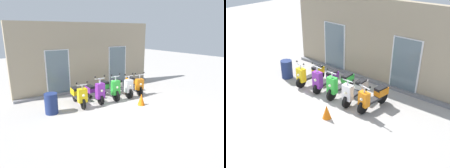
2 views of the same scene
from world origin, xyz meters
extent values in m
plane|color=#A8A39E|center=(0.00, 0.00, 0.00)|extent=(40.00, 40.00, 0.00)
cube|color=gray|center=(0.00, 3.23, 1.81)|extent=(8.05, 0.30, 3.61)
cube|color=slate|center=(0.00, 2.98, 0.06)|extent=(8.05, 0.20, 0.12)
cube|color=silver|center=(-1.82, 3.06, 1.15)|extent=(1.23, 0.04, 2.30)
cube|color=slate|center=(-1.82, 3.04, 1.15)|extent=(1.11, 0.02, 2.22)
cube|color=silver|center=(1.82, 3.06, 1.15)|extent=(1.23, 0.04, 2.30)
cube|color=slate|center=(1.82, 3.04, 1.15)|extent=(1.11, 0.02, 2.22)
cylinder|color=black|center=(-1.69, 0.63, 0.24)|extent=(0.14, 0.49, 0.48)
cylinder|color=black|center=(-1.58, 1.71, 0.24)|extent=(0.14, 0.49, 0.48)
cube|color=#2D2D30|center=(-1.64, 1.17, 0.34)|extent=(0.33, 0.70, 0.09)
cube|color=yellow|center=(-1.69, 0.67, 0.59)|extent=(0.40, 0.28, 0.58)
sphere|color=#F2EFCC|center=(-1.70, 0.54, 0.63)|extent=(0.12, 0.12, 0.12)
cube|color=yellow|center=(-1.59, 1.61, 0.51)|extent=(0.35, 0.55, 0.28)
cube|color=black|center=(-1.60, 1.57, 0.65)|extent=(0.31, 0.50, 0.11)
cylinder|color=silver|center=(-1.69, 0.67, 0.96)|extent=(0.06, 0.06, 0.20)
cylinder|color=silver|center=(-1.69, 0.67, 1.04)|extent=(0.45, 0.08, 0.04)
sphere|color=black|center=(-1.47, 0.64, 1.14)|extent=(0.07, 0.07, 0.07)
sphere|color=black|center=(-1.91, 0.69, 1.14)|extent=(0.07, 0.07, 0.07)
cylinder|color=black|center=(-0.80, 0.68, 0.22)|extent=(0.11, 0.45, 0.45)
cylinder|color=black|center=(-0.79, 1.76, 0.22)|extent=(0.11, 0.45, 0.45)
cube|color=#2D2D30|center=(-0.79, 1.22, 0.32)|extent=(0.26, 0.67, 0.09)
cube|color=purple|center=(-0.80, 0.72, 0.62)|extent=(0.38, 0.24, 0.68)
sphere|color=#F2EFCC|center=(-0.80, 0.59, 0.66)|extent=(0.12, 0.12, 0.12)
cube|color=purple|center=(-0.79, 1.66, 0.47)|extent=(0.30, 0.52, 0.28)
cube|color=black|center=(-0.79, 1.62, 0.61)|extent=(0.26, 0.48, 0.11)
cylinder|color=silver|center=(-0.80, 0.72, 1.07)|extent=(0.06, 0.06, 0.26)
cylinder|color=silver|center=(-0.80, 0.72, 1.18)|extent=(0.48, 0.04, 0.04)
sphere|color=black|center=(-0.55, 0.72, 1.28)|extent=(0.07, 0.07, 0.07)
sphere|color=black|center=(-1.04, 0.72, 1.28)|extent=(0.07, 0.07, 0.07)
cylinder|color=black|center=(0.01, 0.64, 0.27)|extent=(0.08, 0.53, 0.53)
cylinder|color=black|center=(0.01, 1.78, 0.27)|extent=(0.08, 0.53, 0.53)
cube|color=#2D2D30|center=(0.01, 1.21, 0.37)|extent=(0.26, 0.71, 0.09)
cube|color=green|center=(0.01, 0.68, 0.65)|extent=(0.38, 0.24, 0.65)
sphere|color=#F2EFCC|center=(0.01, 0.55, 0.69)|extent=(0.12, 0.12, 0.12)
cube|color=green|center=(0.01, 1.68, 0.56)|extent=(0.30, 0.52, 0.28)
cube|color=black|center=(0.01, 1.64, 0.70)|extent=(0.26, 0.48, 0.11)
cylinder|color=silver|center=(0.01, 0.68, 1.08)|extent=(0.06, 0.06, 0.24)
cylinder|color=silver|center=(0.01, 0.68, 1.18)|extent=(0.45, 0.04, 0.04)
sphere|color=black|center=(0.23, 0.68, 1.28)|extent=(0.07, 0.07, 0.07)
sphere|color=black|center=(-0.22, 0.68, 1.28)|extent=(0.07, 0.07, 0.07)
cylinder|color=black|center=(0.77, 0.62, 0.25)|extent=(0.12, 0.50, 0.50)
cylinder|color=black|center=(0.75, 1.71, 0.25)|extent=(0.12, 0.50, 0.50)
cube|color=#2D2D30|center=(0.76, 1.16, 0.35)|extent=(0.27, 0.68, 0.09)
cube|color=white|center=(0.77, 0.66, 0.62)|extent=(0.38, 0.25, 0.61)
sphere|color=#F2EFCC|center=(0.77, 0.53, 0.66)|extent=(0.12, 0.12, 0.12)
cube|color=white|center=(0.75, 1.61, 0.55)|extent=(0.31, 0.53, 0.28)
cube|color=black|center=(0.75, 1.57, 0.69)|extent=(0.27, 0.48, 0.11)
cylinder|color=silver|center=(0.77, 0.66, 1.01)|extent=(0.06, 0.06, 0.21)
cylinder|color=silver|center=(0.77, 0.66, 1.10)|extent=(0.46, 0.04, 0.04)
sphere|color=black|center=(1.00, 0.66, 1.20)|extent=(0.07, 0.07, 0.07)
sphere|color=black|center=(0.54, 0.65, 1.20)|extent=(0.07, 0.07, 0.07)
cylinder|color=black|center=(1.47, 0.64, 0.25)|extent=(0.18, 0.52, 0.51)
cylinder|color=black|center=(1.66, 1.70, 0.25)|extent=(0.18, 0.52, 0.51)
cube|color=#2D2D30|center=(1.57, 1.17, 0.35)|extent=(0.37, 0.70, 0.09)
cube|color=orange|center=(1.48, 0.68, 0.59)|extent=(0.42, 0.30, 0.55)
sphere|color=#F2EFCC|center=(1.46, 0.55, 0.63)|extent=(0.12, 0.12, 0.12)
cube|color=orange|center=(1.64, 1.61, 0.56)|extent=(0.39, 0.56, 0.28)
cube|color=black|center=(1.64, 1.57, 0.70)|extent=(0.34, 0.52, 0.11)
cylinder|color=silver|center=(1.48, 0.68, 0.96)|extent=(0.06, 0.06, 0.24)
cylinder|color=silver|center=(1.48, 0.68, 1.07)|extent=(0.49, 0.12, 0.04)
sphere|color=black|center=(1.72, 0.64, 1.17)|extent=(0.07, 0.07, 0.07)
sphere|color=black|center=(1.24, 0.73, 1.17)|extent=(0.07, 0.07, 0.07)
cylinder|color=navy|center=(-2.92, 0.94, 0.41)|extent=(0.51, 0.51, 0.83)
cone|color=orange|center=(0.65, -0.39, 0.26)|extent=(0.32, 0.32, 0.52)
camera|label=1|loc=(-5.16, -6.59, 3.23)|focal=32.32mm
camera|label=2|loc=(5.68, -6.01, 5.29)|focal=41.42mm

